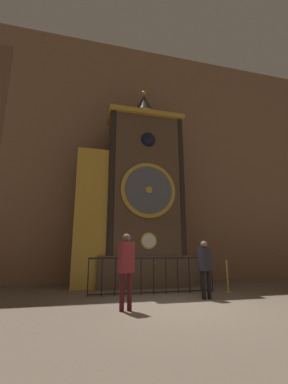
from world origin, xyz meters
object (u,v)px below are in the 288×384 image
at_px(clock_tower, 135,198).
at_px(stanchion_post, 228,282).
at_px(visitor_near, 126,264).
at_px(visitor_far, 205,263).

height_order(clock_tower, stanchion_post, clock_tower).
relative_size(visitor_near, stanchion_post, 1.68).
height_order(clock_tower, visitor_far, clock_tower).
distance_m(visitor_far, stanchion_post, 1.77).
bearing_deg(clock_tower, stanchion_post, -39.29).
distance_m(visitor_near, stanchion_post, 4.35).
height_order(visitor_near, visitor_far, visitor_near).
relative_size(visitor_near, visitor_far, 1.07).
xyz_separation_m(clock_tower, visitor_far, (1.42, -3.22, -2.55)).
distance_m(clock_tower, visitor_far, 4.35).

